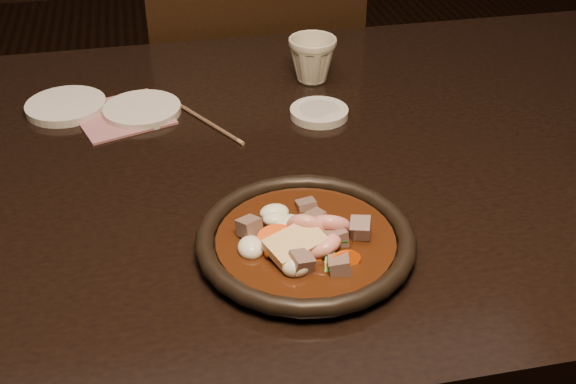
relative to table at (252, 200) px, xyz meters
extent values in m
cube|color=black|center=(0.00, 0.00, 0.06)|extent=(1.60, 0.90, 0.04)
cylinder|color=black|center=(0.72, 0.37, -0.32)|extent=(0.06, 0.06, 0.71)
cube|color=black|center=(0.10, 0.71, -0.20)|extent=(0.47, 0.47, 0.04)
cylinder|color=black|center=(0.28, 0.90, -0.45)|extent=(0.04, 0.04, 0.45)
cylinder|color=black|center=(0.29, 0.53, -0.45)|extent=(0.04, 0.04, 0.45)
cylinder|color=black|center=(-0.10, 0.90, -0.45)|extent=(0.04, 0.04, 0.45)
cylinder|color=black|center=(-0.09, 0.52, -0.45)|extent=(0.04, 0.04, 0.45)
cube|color=black|center=(0.10, 0.50, 0.07)|extent=(0.44, 0.04, 0.49)
cylinder|color=black|center=(0.03, -0.22, 0.08)|extent=(0.24, 0.24, 0.01)
torus|color=black|center=(0.03, -0.22, 0.09)|extent=(0.26, 0.26, 0.02)
cylinder|color=#341709|center=(0.03, -0.22, 0.09)|extent=(0.21, 0.21, 0.01)
ellipsoid|color=#341709|center=(0.03, -0.22, 0.09)|extent=(0.12, 0.11, 0.03)
torus|color=#FBAD9E|center=(0.06, -0.22, 0.10)|extent=(0.07, 0.06, 0.05)
torus|color=#FBAD9E|center=(0.03, -0.22, 0.10)|extent=(0.06, 0.06, 0.05)
torus|color=#FBAD9E|center=(0.04, -0.25, 0.10)|extent=(0.07, 0.07, 0.04)
cube|color=#81665D|center=(0.06, -0.24, 0.10)|extent=(0.03, 0.03, 0.02)
cube|color=#81665D|center=(0.04, -0.17, 0.09)|extent=(0.03, 0.03, 0.03)
cube|color=#81665D|center=(-0.03, -0.21, 0.11)|extent=(0.03, 0.04, 0.03)
cube|color=#81665D|center=(0.05, -0.29, 0.10)|extent=(0.03, 0.03, 0.03)
cube|color=#81665D|center=(0.09, -0.24, 0.11)|extent=(0.03, 0.03, 0.03)
cube|color=#81665D|center=(0.01, -0.28, 0.11)|extent=(0.03, 0.03, 0.03)
cube|color=#81665D|center=(0.05, -0.20, 0.10)|extent=(0.03, 0.03, 0.03)
cylinder|color=#DF4907|center=(-0.01, -0.22, 0.11)|extent=(0.05, 0.05, 0.03)
cylinder|color=#DF4907|center=(0.04, -0.25, 0.10)|extent=(0.04, 0.05, 0.04)
cylinder|color=#DF4907|center=(0.06, -0.28, 0.10)|extent=(0.04, 0.03, 0.04)
cylinder|color=#DF4907|center=(-0.01, -0.24, 0.10)|extent=(0.05, 0.04, 0.04)
cube|color=#1B6312|center=(0.03, -0.22, 0.10)|extent=(0.03, 0.04, 0.02)
cube|color=#1B6312|center=(0.00, -0.22, 0.10)|extent=(0.03, 0.04, 0.02)
cube|color=#1B6312|center=(0.00, -0.22, 0.10)|extent=(0.04, 0.03, 0.02)
cube|color=#1B6312|center=(0.03, -0.23, 0.10)|extent=(0.04, 0.02, 0.02)
cube|color=#1B6312|center=(0.05, -0.25, 0.11)|extent=(0.04, 0.02, 0.01)
cube|color=#1B6312|center=(0.04, -0.28, 0.09)|extent=(0.02, 0.04, 0.02)
cube|color=#1B6312|center=(0.02, -0.22, 0.10)|extent=(0.04, 0.03, 0.02)
ellipsoid|color=white|center=(0.00, -0.19, 0.10)|extent=(0.03, 0.02, 0.02)
ellipsoid|color=white|center=(0.00, -0.18, 0.10)|extent=(0.04, 0.03, 0.02)
ellipsoid|color=white|center=(0.02, -0.20, 0.10)|extent=(0.04, 0.04, 0.02)
ellipsoid|color=white|center=(0.03, -0.24, 0.10)|extent=(0.04, 0.03, 0.03)
ellipsoid|color=white|center=(0.01, -0.28, 0.10)|extent=(0.03, 0.02, 0.02)
ellipsoid|color=white|center=(0.03, -0.20, 0.10)|extent=(0.03, 0.04, 0.02)
ellipsoid|color=white|center=(-0.04, -0.23, 0.10)|extent=(0.03, 0.04, 0.02)
cube|color=#FAD695|center=(0.01, -0.25, 0.11)|extent=(0.08, 0.07, 0.03)
cylinder|color=silver|center=(0.13, 0.10, 0.08)|extent=(0.09, 0.09, 0.01)
cylinder|color=silver|center=(-0.27, 0.20, 0.08)|extent=(0.13, 0.13, 0.01)
cylinder|color=silver|center=(-0.15, 0.17, 0.08)|extent=(0.12, 0.12, 0.01)
imported|color=beige|center=(0.15, 0.23, 0.12)|extent=(0.08, 0.08, 0.08)
cylinder|color=#A17B5C|center=(-0.06, 0.12, 0.08)|extent=(0.11, 0.18, 0.01)
cylinder|color=#A17B5C|center=(-0.06, 0.13, 0.08)|extent=(0.11, 0.18, 0.01)
cube|color=#A1636E|center=(-0.18, 0.16, 0.08)|extent=(0.17, 0.17, 0.00)
camera|label=1|loc=(-0.13, -0.88, 0.62)|focal=45.00mm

